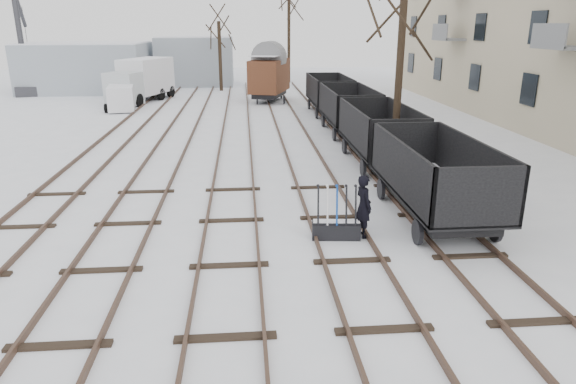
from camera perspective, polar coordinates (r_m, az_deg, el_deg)
The scene contains 17 objects.
ground at distance 12.56m, azimuth -6.54°, elevation -8.23°, with size 120.00×120.00×0.00m, color white.
tracks at distance 25.53m, azimuth -5.86°, elevation 5.64°, with size 13.90×52.00×0.16m.
shed_left at distance 49.26m, azimuth -21.33°, elevation 12.85°, with size 10.00×8.00×4.10m.
shed_right at distance 51.56m, azimuth -10.19°, elevation 14.17°, with size 7.00×6.00×4.50m.
ground_frame at distance 13.99m, azimuth 5.37°, elevation -4.07°, with size 1.34×0.55×1.49m.
worker at distance 14.02m, azimuth 8.39°, elevation -1.56°, with size 0.64×0.42×1.75m, color black.
freight_wagon_a at distance 15.79m, azimuth 15.88°, elevation 0.32°, with size 2.33×5.83×2.38m.
freight_wagon_b at distance 21.68m, azimuth 10.06°, elevation 5.48°, with size 2.33×5.83×2.38m.
freight_wagon_c at distance 27.80m, azimuth 6.72°, elevation 8.39°, with size 2.33×5.83×2.38m.
freight_wagon_d at distance 34.02m, azimuth 4.57°, elevation 10.22°, with size 2.33×5.83×2.38m.
box_van_wagon at distance 39.26m, azimuth -2.08°, elevation 12.91°, with size 3.60×4.98×3.42m.
lorry at distance 40.75m, azimuth -15.96°, elevation 11.90°, with size 3.73×7.21×3.13m.
panel_van at distance 37.13m, azimuth -18.00°, elevation 10.01°, with size 2.22×4.00×1.67m.
crane at distance 47.58m, azimuth -27.12°, elevation 12.35°, with size 2.18×5.35×8.97m.
tree_near at distance 21.53m, azimuth 12.21°, elevation 12.13°, with size 0.30×0.30×6.90m, color black.
tree_far_left at distance 46.19m, azimuth -7.56°, elevation 14.69°, with size 0.30×0.30×5.82m, color black.
tree_far_right at distance 52.69m, azimuth 0.10°, elevation 17.20°, with size 0.30×0.30×9.41m, color black.
Camera 1 is at (0.45, -11.26, 5.55)m, focal length 32.00 mm.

